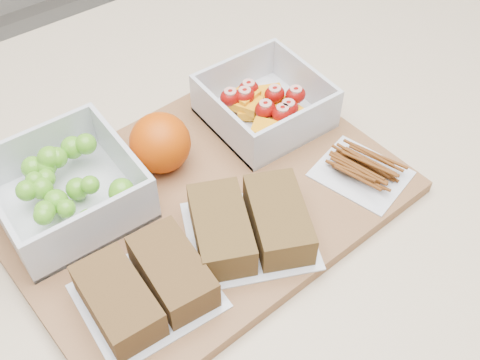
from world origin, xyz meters
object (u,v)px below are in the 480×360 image
(sandwich_bag_center, at_px, (250,225))
(grape_container, at_px, (67,188))
(fruit_container, at_px, (264,106))
(orange, at_px, (160,143))
(sandwich_bag_left, at_px, (146,286))
(pretzel_bag, at_px, (362,168))
(cutting_board, at_px, (204,200))

(sandwich_bag_center, bearing_deg, grape_container, 131.48)
(fruit_container, bearing_deg, orange, 177.30)
(sandwich_bag_left, distance_m, sandwich_bag_center, 0.12)
(orange, xyz_separation_m, sandwich_bag_center, (0.02, -0.14, -0.01))
(grape_container, xyz_separation_m, sandwich_bag_left, (0.01, -0.15, -0.01))
(sandwich_bag_left, bearing_deg, pretzel_bag, -0.72)
(cutting_board, bearing_deg, orange, 95.68)
(orange, distance_m, pretzel_bag, 0.23)
(cutting_board, distance_m, fruit_container, 0.15)
(grape_container, bearing_deg, fruit_container, -3.18)
(sandwich_bag_center, height_order, pretzel_bag, sandwich_bag_center)
(sandwich_bag_center, bearing_deg, fruit_container, 48.07)
(sandwich_bag_left, bearing_deg, sandwich_bag_center, 0.46)
(cutting_board, distance_m, sandwich_bag_left, 0.14)
(orange, distance_m, sandwich_bag_left, 0.18)
(cutting_board, height_order, pretzel_bag, pretzel_bag)
(sandwich_bag_center, distance_m, pretzel_bag, 0.15)
(orange, bearing_deg, pretzel_bag, -39.91)
(cutting_board, relative_size, sandwich_bag_center, 2.56)
(grape_container, xyz_separation_m, sandwich_bag_center, (0.13, -0.15, -0.01))
(cutting_board, xyz_separation_m, pretzel_bag, (0.16, -0.08, 0.02))
(orange, relative_size, sandwich_bag_left, 0.54)
(grape_container, distance_m, sandwich_bag_center, 0.20)
(cutting_board, relative_size, fruit_container, 3.22)
(sandwich_bag_center, bearing_deg, cutting_board, 96.73)
(orange, height_order, sandwich_bag_left, orange)
(sandwich_bag_center, bearing_deg, pretzel_bag, -1.65)
(cutting_board, relative_size, pretzel_bag, 3.60)
(cutting_board, height_order, sandwich_bag_left, sandwich_bag_left)
(grape_container, relative_size, sandwich_bag_center, 0.88)
(grape_container, height_order, fruit_container, grape_container)
(grape_container, height_order, orange, orange)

